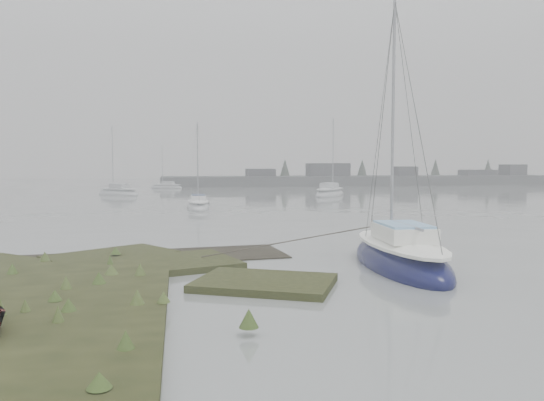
% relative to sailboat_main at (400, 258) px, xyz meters
% --- Properties ---
extents(ground, '(160.00, 160.00, 0.00)m').
position_rel_sailboat_main_xyz_m(ground, '(-5.06, 28.71, -0.28)').
color(ground, slate).
rests_on(ground, ground).
extents(far_shoreline, '(60.00, 8.00, 4.15)m').
position_rel_sailboat_main_xyz_m(far_shoreline, '(21.79, 60.61, 0.57)').
color(far_shoreline, '#4C4F51').
rests_on(far_shoreline, ground).
extents(sailboat_main, '(2.49, 6.53, 9.05)m').
position_rel_sailboat_main_xyz_m(sailboat_main, '(0.00, 0.00, 0.00)').
color(sailboat_main, '#0C0F3A').
rests_on(sailboat_main, ground).
extents(sailboat_white, '(1.60, 4.76, 6.70)m').
position_rel_sailboat_main_xyz_m(sailboat_white, '(-5.35, 22.62, -0.07)').
color(sailboat_white, silver).
rests_on(sailboat_white, ground).
extents(sailboat_far_a, '(5.23, 4.98, 7.68)m').
position_rel_sailboat_main_xyz_m(sailboat_far_a, '(-12.78, 40.65, -0.04)').
color(sailboat_far_a, silver).
rests_on(sailboat_far_a, ground).
extents(sailboat_far_b, '(5.17, 6.05, 8.53)m').
position_rel_sailboat_main_xyz_m(sailboat_far_b, '(8.20, 35.56, -0.02)').
color(sailboat_far_b, '#ADB0B7').
rests_on(sailboat_far_b, ground).
extents(sailboat_far_c, '(4.48, 2.96, 6.03)m').
position_rel_sailboat_main_xyz_m(sailboat_far_c, '(-8.18, 55.04, -0.09)').
color(sailboat_far_c, '#A8ADB2').
rests_on(sailboat_far_c, ground).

